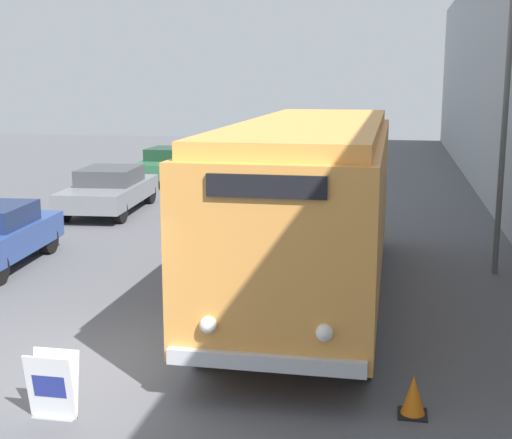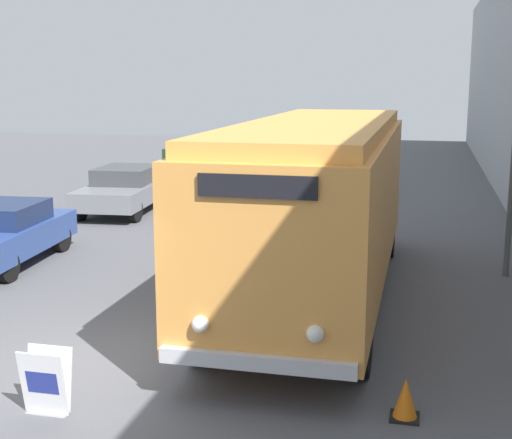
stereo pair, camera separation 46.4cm
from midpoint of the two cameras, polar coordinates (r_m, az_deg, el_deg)
ground_plane at (r=10.80m, az=-14.30°, el=-11.54°), size 80.00×80.00×0.00m
vintage_bus at (r=13.37m, az=3.53°, el=1.71°), size 2.65×9.95×3.35m
sign_board at (r=9.37m, az=-17.37°, el=-12.63°), size 0.60×0.32×0.84m
streetlamp at (r=15.57m, az=18.84°, el=13.20°), size 0.36×0.36×7.59m
parked_car_mid at (r=22.67m, az=-12.21°, el=2.39°), size 2.32×4.87×1.38m
parked_car_far at (r=28.76m, az=-7.51°, el=4.40°), size 1.74×4.15×1.38m
traffic_cone at (r=9.24m, az=11.04°, el=-13.71°), size 0.36×0.36×0.52m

